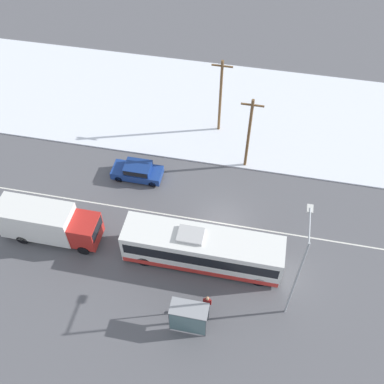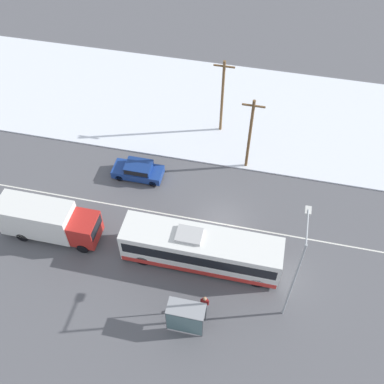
{
  "view_description": "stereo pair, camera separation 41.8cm",
  "coord_description": "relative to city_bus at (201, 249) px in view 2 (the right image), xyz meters",
  "views": [
    {
      "loc": [
        1.69,
        -20.81,
        28.54
      ],
      "look_at": [
        -2.79,
        1.54,
        1.4
      ],
      "focal_mm": 42.0,
      "sensor_mm": 36.0,
      "label": 1
    },
    {
      "loc": [
        2.1,
        -20.73,
        28.54
      ],
      "look_at": [
        -2.79,
        1.54,
        1.4
      ],
      "focal_mm": 42.0,
      "sensor_mm": 36.0,
      "label": 2
    }
  ],
  "objects": [
    {
      "name": "utility_pole_roadside",
      "position": [
        1.91,
        10.22,
        2.21
      ],
      "size": [
        1.8,
        0.24,
        7.18
      ],
      "color": "brown",
      "rests_on": "ground_plane"
    },
    {
      "name": "box_truck",
      "position": [
        -11.63,
        -0.08,
        0.19
      ],
      "size": [
        7.46,
        2.3,
        3.18
      ],
      "color": "silver",
      "rests_on": "ground_plane"
    },
    {
      "name": "snow_lot",
      "position": [
        1.01,
        17.27,
        -1.5
      ],
      "size": [
        80.0,
        14.95,
        0.12
      ],
      "color": "silver",
      "rests_on": "ground_plane"
    },
    {
      "name": "lane_marking_center",
      "position": [
        1.01,
        3.64,
        -1.56
      ],
      "size": [
        60.0,
        0.12,
        0.0
      ],
      "color": "silver",
      "rests_on": "ground_plane"
    },
    {
      "name": "city_bus",
      "position": [
        0.0,
        0.0,
        0.0
      ],
      "size": [
        11.33,
        2.57,
        3.19
      ],
      "color": "white",
      "rests_on": "ground_plane"
    },
    {
      "name": "streetlamp",
      "position": [
        6.25,
        -2.29,
        3.68
      ],
      "size": [
        0.36,
        2.9,
        8.36
      ],
      "color": "#9EA3A8",
      "rests_on": "ground_plane"
    },
    {
      "name": "ground_plane",
      "position": [
        1.01,
        3.64,
        -1.56
      ],
      "size": [
        120.0,
        120.0,
        0.0
      ],
      "primitive_type": "plane",
      "color": "#56565B"
    },
    {
      "name": "bus_shelter",
      "position": [
        0.07,
        -5.27,
        0.11
      ],
      "size": [
        2.44,
        1.2,
        2.4
      ],
      "color": "gray",
      "rests_on": "ground_plane"
    },
    {
      "name": "pedestrian_at_stop",
      "position": [
        1.02,
        -3.66,
        -0.56
      ],
      "size": [
        0.59,
        0.26,
        1.63
      ],
      "color": "#23232D",
      "rests_on": "ground_plane"
    },
    {
      "name": "sedan_car",
      "position": [
        -6.85,
        7.07,
        -0.75
      ],
      "size": [
        4.22,
        1.8,
        1.47
      ],
      "rotation": [
        0.0,
        0.0,
        3.14
      ],
      "color": "navy",
      "rests_on": "ground_plane"
    },
    {
      "name": "utility_pole_snowlot",
      "position": [
        -1.09,
        14.34,
        2.37
      ],
      "size": [
        1.8,
        0.24,
        7.49
      ],
      "color": "brown",
      "rests_on": "ground_plane"
    }
  ]
}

